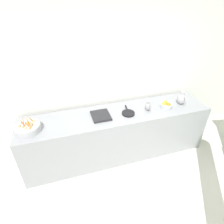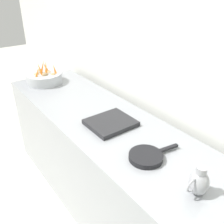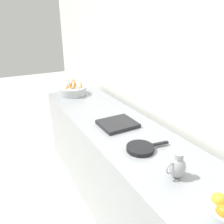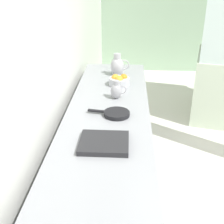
{
  "view_description": "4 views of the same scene",
  "coord_description": "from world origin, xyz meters",
  "px_view_note": "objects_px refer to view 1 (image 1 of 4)",
  "views": [
    {
      "loc": [
        1.1,
        -0.94,
        2.72
      ],
      "look_at": [
        -1.38,
        -0.17,
        1.04
      ],
      "focal_mm": 30.57,
      "sensor_mm": 36.0,
      "label": 1
    },
    {
      "loc": [
        -0.48,
        1.0,
        1.94
      ],
      "look_at": [
        -1.4,
        -0.23,
        1.11
      ],
      "focal_mm": 40.3,
      "sensor_mm": 36.0,
      "label": 2
    },
    {
      "loc": [
        -0.51,
        1.28,
        1.86
      ],
      "look_at": [
        -1.34,
        -0.21,
        1.14
      ],
      "focal_mm": 34.6,
      "sensor_mm": 36.0,
      "label": 3
    },
    {
      "loc": [
        -1.31,
        -2.09,
        2.02
      ],
      "look_at": [
        -1.42,
        -0.22,
        1.12
      ],
      "focal_mm": 47.42,
      "sensor_mm": 36.0,
      "label": 4
    }
  ],
  "objects_px": {
    "vegetable_colander": "(28,128)",
    "metal_pitcher_short": "(148,106)",
    "orange_bowl": "(166,105)",
    "metal_pitcher_tall": "(181,99)",
    "skillet_on_counter": "(128,113)"
  },
  "relations": [
    {
      "from": "orange_bowl",
      "to": "metal_pitcher_short",
      "type": "relative_size",
      "value": 1.24
    },
    {
      "from": "orange_bowl",
      "to": "metal_pitcher_tall",
      "type": "bearing_deg",
      "value": 95.72
    },
    {
      "from": "metal_pitcher_short",
      "to": "metal_pitcher_tall",
      "type": "bearing_deg",
      "value": 91.49
    },
    {
      "from": "vegetable_colander",
      "to": "orange_bowl",
      "type": "bearing_deg",
      "value": 89.74
    },
    {
      "from": "orange_bowl",
      "to": "metal_pitcher_tall",
      "type": "relative_size",
      "value": 0.86
    },
    {
      "from": "metal_pitcher_short",
      "to": "skillet_on_counter",
      "type": "height_order",
      "value": "metal_pitcher_short"
    },
    {
      "from": "metal_pitcher_tall",
      "to": "skillet_on_counter",
      "type": "distance_m",
      "value": 1.05
    },
    {
      "from": "vegetable_colander",
      "to": "metal_pitcher_short",
      "type": "relative_size",
      "value": 2.13
    },
    {
      "from": "orange_bowl",
      "to": "metal_pitcher_tall",
      "type": "distance_m",
      "value": 0.33
    },
    {
      "from": "metal_pitcher_short",
      "to": "skillet_on_counter",
      "type": "relative_size",
      "value": 0.49
    },
    {
      "from": "metal_pitcher_short",
      "to": "skillet_on_counter",
      "type": "distance_m",
      "value": 0.37
    },
    {
      "from": "metal_pitcher_short",
      "to": "skillet_on_counter",
      "type": "xyz_separation_m",
      "value": [
        0.01,
        -0.37,
        -0.06
      ]
    },
    {
      "from": "vegetable_colander",
      "to": "metal_pitcher_short",
      "type": "xyz_separation_m",
      "value": [
        -0.0,
        1.97,
        0.02
      ]
    },
    {
      "from": "vegetable_colander",
      "to": "metal_pitcher_short",
      "type": "height_order",
      "value": "vegetable_colander"
    },
    {
      "from": "vegetable_colander",
      "to": "orange_bowl",
      "type": "relative_size",
      "value": 1.72
    }
  ]
}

